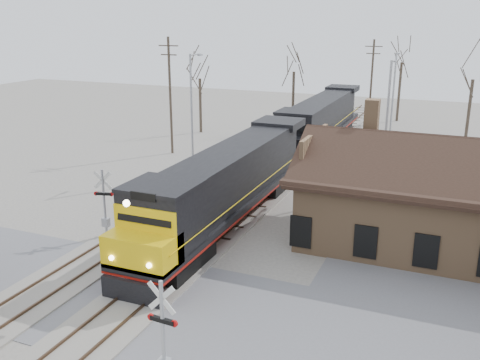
% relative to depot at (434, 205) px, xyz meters
% --- Properties ---
extents(ground, '(140.00, 140.00, 0.00)m').
position_rel_depot_xyz_m(ground, '(-11.99, -12.00, -2.41)').
color(ground, '#A29C92').
rests_on(ground, ground).
extents(road, '(60.00, 9.00, 0.03)m').
position_rel_depot_xyz_m(road, '(-11.99, -12.00, -2.39)').
color(road, slate).
rests_on(road, ground).
extents(track_main, '(3.40, 90.00, 0.24)m').
position_rel_depot_xyz_m(track_main, '(-11.99, 3.00, -2.34)').
color(track_main, '#A29C92').
rests_on(track_main, ground).
extents(track_siding, '(3.40, 90.00, 0.24)m').
position_rel_depot_xyz_m(track_siding, '(-16.49, 3.00, -2.34)').
color(track_siding, '#A29C92').
rests_on(track_siding, ground).
extents(depot, '(15.20, 9.31, 7.90)m').
position_rel_depot_xyz_m(depot, '(0.00, 0.00, 0.00)').
color(depot, '#9A734F').
rests_on(depot, ground).
extents(locomotive_lead, '(3.32, 22.19, 4.93)m').
position_rel_depot_xyz_m(locomotive_lead, '(-11.99, -1.80, 0.18)').
color(locomotive_lead, black).
rests_on(locomotive_lead, ground).
extents(locomotive_trailing, '(3.32, 22.19, 4.67)m').
position_rel_depot_xyz_m(locomotive_trailing, '(-11.99, 20.67, 0.18)').
color(locomotive_trailing, black).
rests_on(locomotive_trailing, ground).
extents(crossbuck_near, '(1.20, 0.31, 4.20)m').
position_rel_depot_xyz_m(crossbuck_near, '(-7.63, -16.62, -0.45)').
color(crossbuck_near, '#A5A8AD').
rests_on(crossbuck_near, ground).
extents(crossbuck_far, '(1.17, 0.38, 4.16)m').
position_rel_depot_xyz_m(crossbuck_far, '(-17.72, -6.23, -0.46)').
color(crossbuck_far, '#A5A8AD').
rests_on(crossbuck_far, ground).
extents(streetlight_a, '(0.25, 2.04, 9.78)m').
position_rel_depot_xyz_m(streetlight_a, '(-18.90, 7.21, 3.03)').
color(streetlight_a, '#A5A8AD').
rests_on(streetlight_a, ground).
extents(streetlight_b, '(0.25, 2.04, 9.62)m').
position_rel_depot_xyz_m(streetlight_b, '(-4.03, 8.87, 2.95)').
color(streetlight_b, '#A5A8AD').
rests_on(streetlight_b, ground).
extents(streetlight_c, '(0.25, 2.04, 9.25)m').
position_rel_depot_xyz_m(streetlight_c, '(-5.48, 23.53, 2.76)').
color(streetlight_c, '#A5A8AD').
rests_on(streetlight_c, ground).
extents(utility_pole_a, '(2.00, 0.24, 10.79)m').
position_rel_depot_xyz_m(utility_pole_a, '(-24.29, 13.11, 3.22)').
color(utility_pole_a, '#382D23').
rests_on(utility_pole_a, ground).
extents(utility_pole_b, '(2.00, 0.24, 10.04)m').
position_rel_depot_xyz_m(utility_pole_b, '(-9.33, 33.91, 2.84)').
color(utility_pole_b, '#382D23').
rests_on(utility_pole_b, ground).
extents(tree_a, '(4.00, 4.00, 9.80)m').
position_rel_depot_xyz_m(tree_a, '(-26.13, 22.81, 4.56)').
color(tree_a, '#382D23').
rests_on(tree_a, ground).
extents(tree_b, '(4.35, 4.35, 10.66)m').
position_rel_depot_xyz_m(tree_b, '(-17.27, 28.93, 5.18)').
color(tree_b, '#382D23').
rests_on(tree_b, ground).
extents(tree_c, '(4.79, 4.79, 11.74)m').
position_rel_depot_xyz_m(tree_c, '(-6.57, 38.39, 5.96)').
color(tree_c, '#382D23').
rests_on(tree_c, ground).
extents(tree_d, '(4.31, 4.31, 10.55)m').
position_rel_depot_xyz_m(tree_d, '(1.51, 28.97, 5.11)').
color(tree_d, '#382D23').
rests_on(tree_d, ground).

